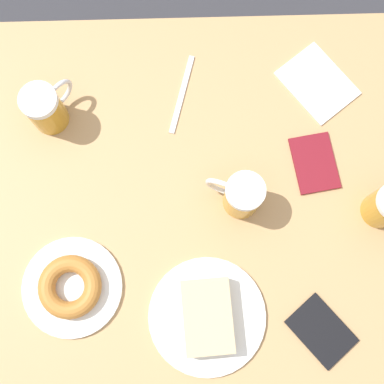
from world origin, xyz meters
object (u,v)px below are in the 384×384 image
(napkin_folded, at_px, (317,83))
(passport_far_edge, at_px, (321,331))
(plate_with_donut, at_px, (71,287))
(beer_mug_right, at_px, (242,195))
(plate_with_cake, at_px, (207,316))
(fork, at_px, (182,94))
(passport_near_edge, at_px, (314,163))
(beer_mug_left, at_px, (46,108))

(napkin_folded, distance_m, passport_far_edge, 0.53)
(passport_far_edge, bearing_deg, plate_with_donut, -101.24)
(beer_mug_right, distance_m, napkin_folded, 0.33)
(plate_with_cake, distance_m, passport_far_edge, 0.23)
(napkin_folded, bearing_deg, passport_far_edge, -3.40)
(napkin_folded, relative_size, fork, 1.09)
(plate_with_donut, relative_size, fork, 1.12)
(fork, distance_m, passport_far_edge, 0.58)
(passport_near_edge, bearing_deg, plate_with_cake, -37.44)
(beer_mug_left, distance_m, beer_mug_right, 0.45)
(plate_with_donut, distance_m, beer_mug_left, 0.37)
(plate_with_cake, height_order, passport_far_edge, plate_with_cake)
(napkin_folded, xyz_separation_m, passport_near_edge, (0.18, -0.02, 0.00))
(beer_mug_left, bearing_deg, beer_mug_right, 63.81)
(passport_near_edge, relative_size, passport_far_edge, 0.90)
(beer_mug_right, xyz_separation_m, fork, (-0.24, -0.12, -0.06))
(beer_mug_left, xyz_separation_m, beer_mug_right, (0.20, 0.40, 0.00))
(plate_with_donut, xyz_separation_m, napkin_folded, (-0.43, 0.54, -0.02))
(beer_mug_left, xyz_separation_m, fork, (-0.05, 0.28, -0.06))
(plate_with_donut, bearing_deg, fork, 150.69)
(beer_mug_right, xyz_separation_m, passport_far_edge, (0.27, 0.15, -0.05))
(plate_with_cake, relative_size, beer_mug_right, 2.04)
(beer_mug_left, bearing_deg, plate_with_donut, 7.89)
(plate_with_cake, relative_size, napkin_folded, 1.20)
(passport_near_edge, xyz_separation_m, passport_far_edge, (0.35, -0.01, 0.00))
(plate_with_donut, bearing_deg, beer_mug_right, 116.17)
(plate_with_cake, bearing_deg, fork, -175.18)
(beer_mug_left, height_order, napkin_folded, beer_mug_left)
(passport_near_edge, bearing_deg, passport_far_edge, -1.90)
(plate_with_cake, bearing_deg, plate_with_donut, -103.38)
(beer_mug_left, relative_size, passport_far_edge, 0.76)
(beer_mug_left, distance_m, passport_near_edge, 0.58)
(fork, height_order, passport_near_edge, passport_near_edge)
(beer_mug_left, xyz_separation_m, passport_far_edge, (0.47, 0.55, -0.05))
(fork, bearing_deg, plate_with_donut, -29.31)
(plate_with_cake, relative_size, fork, 1.30)
(napkin_folded, bearing_deg, passport_near_edge, -6.24)
(plate_with_donut, height_order, beer_mug_left, beer_mug_left)
(napkin_folded, bearing_deg, plate_with_cake, -27.66)
(passport_far_edge, bearing_deg, napkin_folded, 176.60)
(napkin_folded, relative_size, passport_far_edge, 1.30)
(fork, xyz_separation_m, passport_near_edge, (0.17, 0.28, 0.00))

